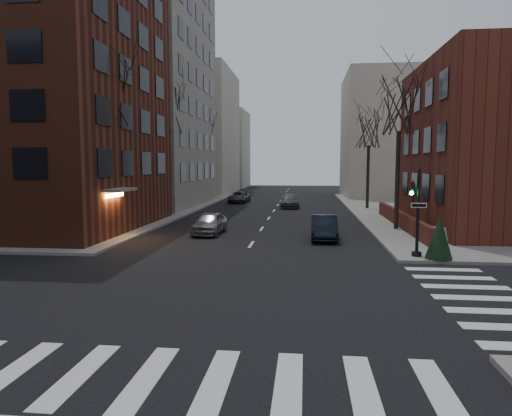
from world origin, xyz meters
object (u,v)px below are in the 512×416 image
Objects in this scene: tree_left_c at (204,132)px; car_lane_far at (239,197)px; tree_left_a at (107,94)px; tree_left_b at (168,110)px; streetlamp_far at (213,165)px; traffic_signal at (416,218)px; evergreen_shrub at (439,237)px; sandwich_board at (439,236)px; car_lane_silver at (209,223)px; streetlamp_near at (161,165)px; car_lane_gray at (290,201)px; parked_sedan at (324,227)px; tree_right_b at (369,129)px; tree_right_a at (400,106)px.

tree_left_c is 2.18× the size of car_lane_far.
tree_left_c is at bearing 90.00° from tree_left_a.
car_lane_far is (4.31, -1.65, -7.41)m from tree_left_c.
tree_left_b reaches higher than streetlamp_far.
traffic_signal is at bearing -61.64° from tree_left_c.
tree_left_c is 4.33m from streetlamp_far.
evergreen_shrub reaches higher than car_lane_far.
tree_left_a is 25.94m from car_lane_far.
car_lane_far is 4.50× the size of sandwich_board.
car_lane_silver is 2.07× the size of evergreen_shrub.
car_lane_silver is at bearing 13.94° from tree_left_a.
streetlamp_near is at bearing 130.78° from car_lane_silver.
traffic_signal is at bearing -76.68° from car_lane_gray.
parked_sedan is at bearing -66.33° from streetlamp_far.
tree_left_c reaches higher than streetlamp_near.
tree_left_c is 9.81× the size of sandwich_board.
tree_left_b is 1.18× the size of tree_right_b.
tree_left_a is 28.32m from streetlamp_far.
parked_sedan is at bearing 127.27° from traffic_signal.
evergreen_shrub is (17.64, -5.50, -7.34)m from tree_left_a.
tree_left_a is 20.28m from sandwich_board.
streetlamp_far reaches higher than car_lane_silver.
streetlamp_far is (0.60, 2.00, -3.79)m from tree_left_c.
traffic_signal is 0.95× the size of parked_sedan.
sandwich_board is at bearing -20.46° from parked_sedan.
streetlamp_near is at bearing 141.60° from evergreen_shrub.
streetlamp_near is at bearing 85.71° from tree_left_a.
parked_sedan is (12.80, 0.17, -7.78)m from tree_left_a.
car_lane_gray is at bearing 35.39° from tree_left_b.
evergreen_shrub is at bearing -64.09° from car_lane_far.
car_lane_far is (-13.29, 6.35, -6.97)m from tree_right_b.
parked_sedan is 6.22m from sandwich_board.
car_lane_far is (-13.29, 20.35, -7.41)m from tree_right_a.
tree_right_a is at bearing 76.95° from sandwich_board.
car_lane_far is at bearing 96.20° from car_lane_silver.
car_lane_silver reaches higher than sandwich_board.
streetlamp_far reaches higher than traffic_signal.
tree_left_b is 6.18m from streetlamp_near.
tree_left_a is at bearing -167.20° from tree_right_a.
streetlamp_far is at bearing 125.31° from tree_right_a.
car_lane_silver is 13.29m from sandwich_board.
streetlamp_near is 1.41× the size of car_lane_far.
tree_right_a is 2.18× the size of car_lane_far.
tree_left_c is 36.75m from evergreen_shrub.
streetlamp_far is 3.21× the size of evergreen_shrub.
tree_right_b is 19.71m from parked_sedan.
streetlamp_near is 20.94m from sandwich_board.
traffic_signal reaches higher than parked_sedan.
evergreen_shrub is at bearing -27.76° from car_lane_silver.
tree_left_b reaches higher than tree_right_a.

